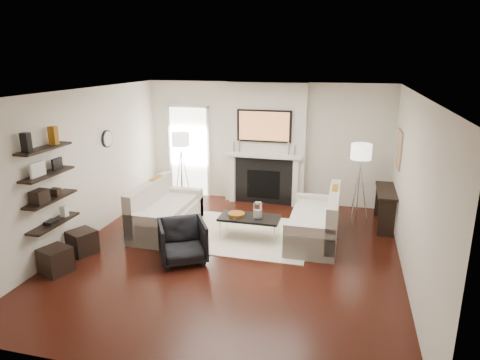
% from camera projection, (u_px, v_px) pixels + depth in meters
% --- Properties ---
extents(room_envelope, '(6.00, 6.00, 6.00)m').
position_uv_depth(room_envelope, '(231.00, 178.00, 6.85)').
color(room_envelope, '#33120B').
rests_on(room_envelope, ground).
extents(chimney_breast, '(1.80, 0.25, 2.70)m').
position_uv_depth(chimney_breast, '(265.00, 144.00, 9.53)').
color(chimney_breast, silver).
rests_on(chimney_breast, floor).
extents(fireplace_surround, '(1.30, 0.02, 1.04)m').
position_uv_depth(fireplace_surround, '(263.00, 181.00, 9.63)').
color(fireplace_surround, black).
rests_on(fireplace_surround, floor).
extents(firebox, '(0.75, 0.02, 0.65)m').
position_uv_depth(firebox, '(263.00, 184.00, 9.65)').
color(firebox, black).
rests_on(firebox, floor).
extents(mantel_pilaster_l, '(0.12, 0.08, 1.10)m').
position_uv_depth(mantel_pilaster_l, '(232.00, 178.00, 9.77)').
color(mantel_pilaster_l, white).
rests_on(mantel_pilaster_l, floor).
extents(mantel_pilaster_r, '(0.12, 0.08, 1.10)m').
position_uv_depth(mantel_pilaster_r, '(295.00, 183.00, 9.43)').
color(mantel_pilaster_r, white).
rests_on(mantel_pilaster_r, floor).
extents(mantel_shelf, '(1.70, 0.18, 0.07)m').
position_uv_depth(mantel_shelf, '(263.00, 156.00, 9.42)').
color(mantel_shelf, white).
rests_on(mantel_shelf, chimney_breast).
extents(tv_body, '(1.20, 0.06, 0.70)m').
position_uv_depth(tv_body, '(264.00, 126.00, 9.26)').
color(tv_body, black).
rests_on(tv_body, chimney_breast).
extents(tv_screen, '(1.10, 0.00, 0.62)m').
position_uv_depth(tv_screen, '(264.00, 126.00, 9.23)').
color(tv_screen, '#BF723F').
rests_on(tv_screen, tv_body).
extents(candlestick_l_tall, '(0.04, 0.04, 0.30)m').
position_uv_depth(candlestick_l_tall, '(239.00, 146.00, 9.51)').
color(candlestick_l_tall, silver).
rests_on(candlestick_l_tall, mantel_shelf).
extents(candlestick_l_short, '(0.04, 0.04, 0.24)m').
position_uv_depth(candlestick_l_short, '(234.00, 147.00, 9.55)').
color(candlestick_l_short, silver).
rests_on(candlestick_l_short, mantel_shelf).
extents(candlestick_r_tall, '(0.04, 0.04, 0.30)m').
position_uv_depth(candlestick_r_tall, '(289.00, 149.00, 9.25)').
color(candlestick_r_tall, silver).
rests_on(candlestick_r_tall, mantel_shelf).
extents(candlestick_r_short, '(0.04, 0.04, 0.24)m').
position_uv_depth(candlestick_r_short, '(295.00, 151.00, 9.23)').
color(candlestick_r_short, silver).
rests_on(candlestick_r_short, mantel_shelf).
extents(hallway_panel, '(0.90, 0.02, 2.10)m').
position_uv_depth(hallway_panel, '(189.00, 152.00, 10.15)').
color(hallway_panel, white).
rests_on(hallway_panel, floor).
extents(door_trim_l, '(0.06, 0.06, 2.16)m').
position_uv_depth(door_trim_l, '(170.00, 151.00, 10.25)').
color(door_trim_l, white).
rests_on(door_trim_l, floor).
extents(door_trim_r, '(0.06, 0.06, 2.16)m').
position_uv_depth(door_trim_r, '(208.00, 153.00, 10.02)').
color(door_trim_r, white).
rests_on(door_trim_r, floor).
extents(door_trim_top, '(1.02, 0.06, 0.06)m').
position_uv_depth(door_trim_top, '(188.00, 106.00, 9.83)').
color(door_trim_top, white).
rests_on(door_trim_top, wall_back).
extents(rug, '(2.60, 2.00, 0.01)m').
position_uv_depth(rug, '(240.00, 234.00, 8.07)').
color(rug, beige).
rests_on(rug, floor).
extents(loveseat_left_base, '(0.85, 1.80, 0.42)m').
position_uv_depth(loveseat_left_base, '(167.00, 220.00, 8.22)').
color(loveseat_left_base, beige).
rests_on(loveseat_left_base, floor).
extents(loveseat_left_back, '(0.18, 1.80, 0.80)m').
position_uv_depth(loveseat_left_back, '(150.00, 203.00, 8.21)').
color(loveseat_left_back, beige).
rests_on(loveseat_left_back, floor).
extents(loveseat_left_arm_n, '(0.85, 0.18, 0.60)m').
position_uv_depth(loveseat_left_arm_n, '(148.00, 231.00, 7.44)').
color(loveseat_left_arm_n, beige).
rests_on(loveseat_left_arm_n, floor).
extents(loveseat_left_arm_s, '(0.85, 0.18, 0.60)m').
position_uv_depth(loveseat_left_arm_s, '(183.00, 202.00, 8.95)').
color(loveseat_left_arm_s, beige).
rests_on(loveseat_left_arm_s, floor).
extents(loveseat_left_cushion, '(0.63, 1.44, 0.10)m').
position_uv_depth(loveseat_left_cushion, '(169.00, 207.00, 8.14)').
color(loveseat_left_cushion, beige).
rests_on(loveseat_left_cushion, loveseat_left_base).
extents(pillow_left_orange, '(0.10, 0.42, 0.42)m').
position_uv_depth(pillow_left_orange, '(156.00, 188.00, 8.44)').
color(pillow_left_orange, '#935C12').
rests_on(pillow_left_orange, loveseat_left_cushion).
extents(pillow_left_charcoal, '(0.10, 0.40, 0.40)m').
position_uv_depth(pillow_left_charcoal, '(142.00, 198.00, 7.88)').
color(pillow_left_charcoal, black).
rests_on(pillow_left_charcoal, loveseat_left_cushion).
extents(loveseat_right_base, '(0.85, 1.80, 0.42)m').
position_uv_depth(loveseat_right_base, '(313.00, 229.00, 7.76)').
color(loveseat_right_base, beige).
rests_on(loveseat_right_base, floor).
extents(loveseat_right_back, '(0.18, 1.80, 0.80)m').
position_uv_depth(loveseat_right_back, '(333.00, 214.00, 7.60)').
color(loveseat_right_back, beige).
rests_on(loveseat_right_back, floor).
extents(loveseat_right_arm_n, '(0.85, 0.18, 0.60)m').
position_uv_depth(loveseat_right_arm_n, '(309.00, 243.00, 6.98)').
color(loveseat_right_arm_n, beige).
rests_on(loveseat_right_arm_n, floor).
extents(loveseat_right_arm_s, '(0.85, 0.18, 0.60)m').
position_uv_depth(loveseat_right_arm_s, '(317.00, 210.00, 8.49)').
color(loveseat_right_arm_s, beige).
rests_on(loveseat_right_arm_s, floor).
extents(loveseat_right_cushion, '(0.63, 1.44, 0.10)m').
position_uv_depth(loveseat_right_cushion, '(311.00, 215.00, 7.70)').
color(loveseat_right_cushion, beige).
rests_on(loveseat_right_cushion, loveseat_right_base).
extents(pillow_right_orange, '(0.10, 0.42, 0.42)m').
position_uv_depth(pillow_right_orange, '(334.00, 198.00, 7.82)').
color(pillow_right_orange, '#935C12').
rests_on(pillow_right_orange, loveseat_right_cushion).
extents(pillow_right_charcoal, '(0.10, 0.40, 0.40)m').
position_uv_depth(pillow_right_charcoal, '(333.00, 210.00, 7.26)').
color(pillow_right_charcoal, black).
rests_on(pillow_right_charcoal, loveseat_right_cushion).
extents(coffee_table, '(1.10, 0.55, 0.04)m').
position_uv_depth(coffee_table, '(250.00, 218.00, 7.78)').
color(coffee_table, black).
rests_on(coffee_table, floor).
extents(coffee_leg_nw, '(0.02, 0.02, 0.38)m').
position_uv_depth(coffee_leg_nw, '(220.00, 230.00, 7.75)').
color(coffee_leg_nw, silver).
rests_on(coffee_leg_nw, floor).
extents(coffee_leg_ne, '(0.02, 0.02, 0.38)m').
position_uv_depth(coffee_leg_ne, '(274.00, 236.00, 7.52)').
color(coffee_leg_ne, silver).
rests_on(coffee_leg_ne, floor).
extents(coffee_leg_sw, '(0.02, 0.02, 0.38)m').
position_uv_depth(coffee_leg_sw, '(227.00, 222.00, 8.16)').
color(coffee_leg_sw, silver).
rests_on(coffee_leg_sw, floor).
extents(coffee_leg_se, '(0.02, 0.02, 0.38)m').
position_uv_depth(coffee_leg_se, '(278.00, 227.00, 7.92)').
color(coffee_leg_se, silver).
rests_on(coffee_leg_se, floor).
extents(hurricane_glass, '(0.16, 0.16, 0.29)m').
position_uv_depth(hurricane_glass, '(258.00, 210.00, 7.70)').
color(hurricane_glass, white).
rests_on(hurricane_glass, coffee_table).
extents(hurricane_candle, '(0.11, 0.11, 0.16)m').
position_uv_depth(hurricane_candle, '(258.00, 214.00, 7.72)').
color(hurricane_candle, white).
rests_on(hurricane_candle, coffee_table).
extents(copper_bowl, '(0.32, 0.32, 0.05)m').
position_uv_depth(copper_bowl, '(236.00, 214.00, 7.83)').
color(copper_bowl, '#B66C1E').
rests_on(copper_bowl, coffee_table).
extents(armchair, '(0.97, 0.95, 0.75)m').
position_uv_depth(armchair, '(183.00, 239.00, 6.92)').
color(armchair, black).
rests_on(armchair, floor).
extents(lamp_left_post, '(0.02, 0.02, 1.20)m').
position_uv_depth(lamp_left_post, '(182.00, 176.00, 9.79)').
color(lamp_left_post, silver).
rests_on(lamp_left_post, floor).
extents(lamp_left_shade, '(0.40, 0.40, 0.30)m').
position_uv_depth(lamp_left_shade, '(181.00, 139.00, 9.56)').
color(lamp_left_shade, white).
rests_on(lamp_left_shade, lamp_left_post).
extents(lamp_left_leg_a, '(0.25, 0.02, 1.23)m').
position_uv_depth(lamp_left_leg_a, '(186.00, 176.00, 9.77)').
color(lamp_left_leg_a, silver).
rests_on(lamp_left_leg_a, floor).
extents(lamp_left_leg_b, '(0.14, 0.22, 1.23)m').
position_uv_depth(lamp_left_leg_b, '(181.00, 175.00, 9.89)').
color(lamp_left_leg_b, silver).
rests_on(lamp_left_leg_b, floor).
extents(lamp_left_leg_c, '(0.14, 0.22, 1.23)m').
position_uv_depth(lamp_left_leg_c, '(178.00, 177.00, 9.72)').
color(lamp_left_leg_c, silver).
rests_on(lamp_left_leg_c, floor).
extents(lamp_right_post, '(0.02, 0.02, 1.20)m').
position_uv_depth(lamp_right_post, '(358.00, 193.00, 8.55)').
color(lamp_right_post, silver).
rests_on(lamp_right_post, floor).
extents(lamp_right_shade, '(0.40, 0.40, 0.30)m').
position_uv_depth(lamp_right_shade, '(361.00, 151.00, 8.31)').
color(lamp_right_shade, white).
rests_on(lamp_right_shade, lamp_right_post).
extents(lamp_right_leg_a, '(0.25, 0.02, 1.23)m').
position_uv_depth(lamp_right_leg_a, '(364.00, 193.00, 8.52)').
color(lamp_right_leg_a, silver).
rests_on(lamp_right_leg_a, floor).
extents(lamp_right_leg_b, '(0.14, 0.22, 1.23)m').
position_uv_depth(lamp_right_leg_b, '(355.00, 191.00, 8.65)').
color(lamp_right_leg_b, silver).
rests_on(lamp_right_leg_b, floor).
extents(lamp_right_leg_c, '(0.14, 0.22, 1.23)m').
position_uv_depth(lamp_right_leg_c, '(355.00, 194.00, 8.47)').
color(lamp_right_leg_c, silver).
rests_on(lamp_right_leg_c, floor).
extents(console_top, '(0.35, 1.20, 0.04)m').
position_uv_depth(console_top, '(386.00, 191.00, 8.27)').
color(console_top, black).
rests_on(console_top, floor).
extents(console_leg_n, '(0.30, 0.04, 0.71)m').
position_uv_depth(console_leg_n, '(386.00, 219.00, 7.86)').
color(console_leg_n, black).
rests_on(console_leg_n, floor).
extents(console_leg_s, '(0.30, 0.04, 0.71)m').
position_uv_depth(console_leg_s, '(383.00, 200.00, 8.89)').
color(console_leg_s, black).
rests_on(console_leg_s, floor).
extents(wall_art, '(0.03, 0.70, 0.70)m').
position_uv_depth(wall_art, '(399.00, 149.00, 8.06)').
color(wall_art, tan).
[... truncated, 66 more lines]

